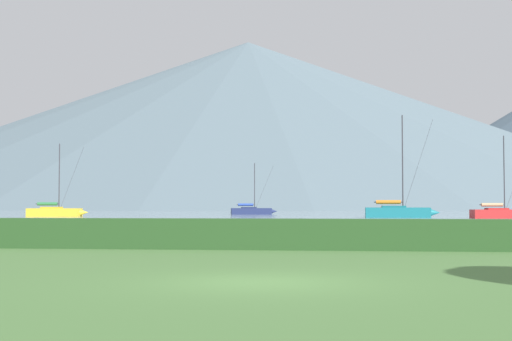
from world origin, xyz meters
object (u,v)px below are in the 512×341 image
sailboat_slip_0 (398,211)px  sailboat_slip_1 (252,211)px  sailboat_slip_5 (501,213)px  sailboat_slip_2 (55,212)px

sailboat_slip_0 → sailboat_slip_1: 27.39m
sailboat_slip_5 → sailboat_slip_0: bearing=156.4°
sailboat_slip_0 → sailboat_slip_2: sailboat_slip_0 is taller
sailboat_slip_0 → sailboat_slip_5: size_ratio=1.31×
sailboat_slip_1 → sailboat_slip_5: size_ratio=0.82×
sailboat_slip_2 → sailboat_slip_1: bearing=36.1°
sailboat_slip_2 → sailboat_slip_5: sailboat_slip_5 is taller
sailboat_slip_1 → sailboat_slip_2: bearing=-151.9°
sailboat_slip_1 → sailboat_slip_5: 37.34m
sailboat_slip_2 → sailboat_slip_5: 51.42m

